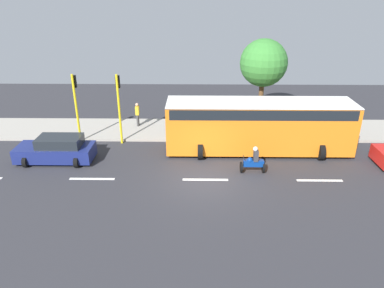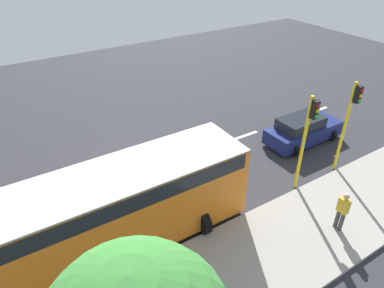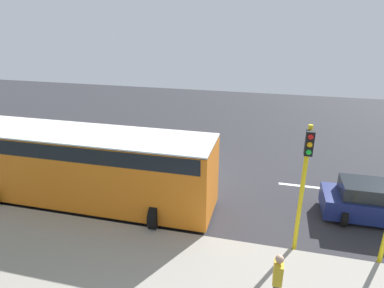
% 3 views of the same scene
% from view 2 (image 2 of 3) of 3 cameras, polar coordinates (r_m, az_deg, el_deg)
% --- Properties ---
extents(ground_plane, '(40.00, 60.00, 0.10)m').
position_cam_2_polar(ground_plane, '(17.14, -7.95, -4.58)').
color(ground_plane, '#2D2D33').
extents(sidewalk, '(4.00, 60.00, 0.15)m').
position_cam_2_polar(sidewalk, '(12.71, 6.61, -20.28)').
color(sidewalk, '#9E998E').
rests_on(sidewalk, ground).
extents(lane_stripe_north, '(0.20, 2.40, 0.01)m').
position_cam_2_polar(lane_stripe_north, '(16.29, -27.68, -10.68)').
color(lane_stripe_north, white).
rests_on(lane_stripe_north, ground).
extents(lane_stripe_mid, '(0.20, 2.40, 0.01)m').
position_cam_2_polar(lane_stripe_mid, '(17.11, -7.97, -4.43)').
color(lane_stripe_mid, white).
rests_on(lane_stripe_mid, ground).
extents(lane_stripe_south, '(0.20, 2.40, 0.01)m').
position_cam_2_polar(lane_stripe_south, '(19.80, 7.87, 1.09)').
color(lane_stripe_south, white).
rests_on(lane_stripe_south, ground).
extents(lane_stripe_far_south, '(0.20, 2.40, 0.01)m').
position_cam_2_polar(lane_stripe_far_south, '(23.73, 19.23, 5.02)').
color(lane_stripe_far_south, white).
rests_on(lane_stripe_far_south, ground).
extents(car_dark_blue, '(2.14, 4.36, 1.52)m').
position_cam_2_polar(car_dark_blue, '(19.82, 17.57, 2.18)').
color(car_dark_blue, navy).
rests_on(car_dark_blue, ground).
extents(city_bus, '(3.20, 11.00, 3.16)m').
position_cam_2_polar(city_bus, '(12.47, -15.04, -10.72)').
color(city_bus, orange).
rests_on(city_bus, ground).
extents(motorcycle, '(0.60, 1.30, 1.53)m').
position_cam_2_polar(motorcycle, '(15.42, -15.52, -7.15)').
color(motorcycle, black).
rests_on(motorcycle, ground).
extents(pedestrian_near_signal, '(0.40, 0.24, 1.69)m').
position_cam_2_polar(pedestrian_near_signal, '(14.43, 23.28, -9.91)').
color(pedestrian_near_signal, '#3F3F3F').
rests_on(pedestrian_near_signal, sidewalk).
extents(traffic_light_corner, '(0.49, 0.24, 4.50)m').
position_cam_2_polar(traffic_light_corner, '(15.05, 18.31, 1.87)').
color(traffic_light_corner, yellow).
rests_on(traffic_light_corner, ground).
extents(traffic_light_midblock, '(0.49, 0.24, 4.50)m').
position_cam_2_polar(traffic_light_midblock, '(17.04, 24.29, 4.20)').
color(traffic_light_midblock, yellow).
rests_on(traffic_light_midblock, ground).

